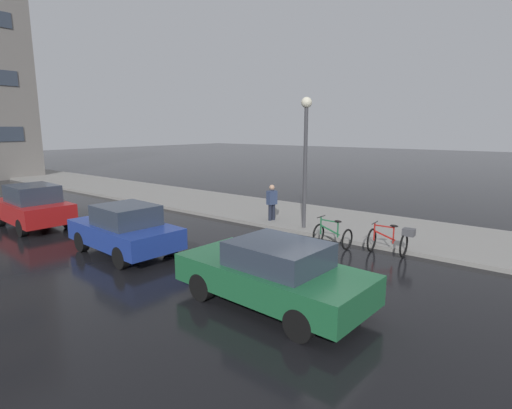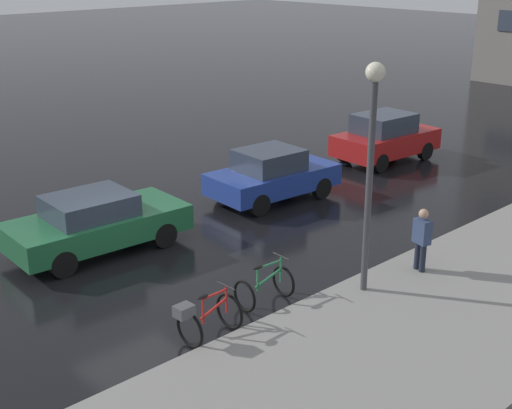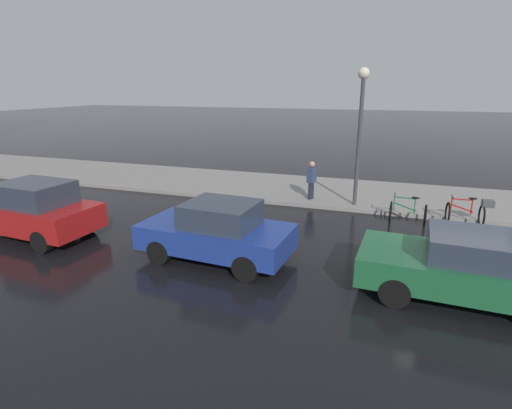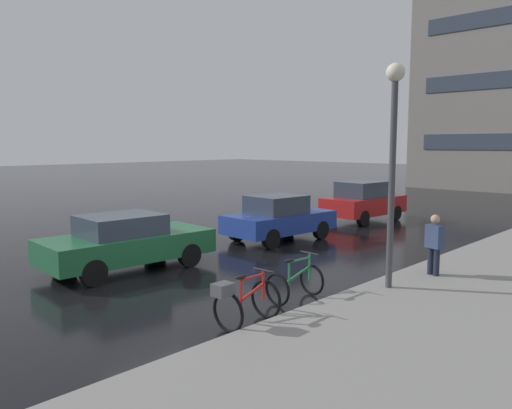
{
  "view_description": "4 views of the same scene",
  "coord_description": "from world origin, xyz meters",
  "px_view_note": "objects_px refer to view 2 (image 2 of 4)",
  "views": [
    {
      "loc": [
        -8.66,
        -4.73,
        3.87
      ],
      "look_at": [
        1.98,
        3.62,
        1.29
      ],
      "focal_mm": 28.0,
      "sensor_mm": 36.0,
      "label": 1
    },
    {
      "loc": [
        12.67,
        -8.15,
        7.01
      ],
      "look_at": [
        1.69,
        2.14,
        1.64
      ],
      "focal_mm": 50.0,
      "sensor_mm": 36.0,
      "label": 2
    },
    {
      "loc": [
        -10.52,
        1.89,
        4.38
      ],
      "look_at": [
        -0.17,
        5.41,
        1.13
      ],
      "focal_mm": 28.0,
      "sensor_mm": 36.0,
      "label": 3
    },
    {
      "loc": [
        9.51,
        -6.79,
        3.29
      ],
      "look_at": [
        0.62,
        2.43,
        1.74
      ],
      "focal_mm": 35.0,
      "sensor_mm": 36.0,
      "label": 4
    }
  ],
  "objects_px": {
    "bicycle_second": "(265,287)",
    "car_red": "(385,138)",
    "car_green": "(96,222)",
    "streetlamp": "(371,146)",
    "bicycle_nearest": "(205,317)",
    "car_blue": "(272,175)",
    "pedestrian": "(422,239)"
  },
  "relations": [
    {
      "from": "bicycle_second",
      "to": "pedestrian",
      "type": "height_order",
      "value": "pedestrian"
    },
    {
      "from": "car_green",
      "to": "car_red",
      "type": "height_order",
      "value": "car_red"
    },
    {
      "from": "bicycle_nearest",
      "to": "car_red",
      "type": "relative_size",
      "value": 0.34
    },
    {
      "from": "bicycle_nearest",
      "to": "streetlamp",
      "type": "height_order",
      "value": "streetlamp"
    },
    {
      "from": "car_red",
      "to": "car_blue",
      "type": "bearing_deg",
      "value": -87.38
    },
    {
      "from": "bicycle_second",
      "to": "streetlamp",
      "type": "xyz_separation_m",
      "value": [
        1.18,
        1.82,
        2.93
      ]
    },
    {
      "from": "bicycle_second",
      "to": "car_red",
      "type": "bearing_deg",
      "value": 114.98
    },
    {
      "from": "car_red",
      "to": "pedestrian",
      "type": "height_order",
      "value": "car_red"
    },
    {
      "from": "car_green",
      "to": "bicycle_second",
      "type": "bearing_deg",
      "value": 12.44
    },
    {
      "from": "bicycle_second",
      "to": "car_red",
      "type": "relative_size",
      "value": 0.3
    },
    {
      "from": "bicycle_second",
      "to": "streetlamp",
      "type": "relative_size",
      "value": 0.23
    },
    {
      "from": "car_red",
      "to": "streetlamp",
      "type": "height_order",
      "value": "streetlamp"
    },
    {
      "from": "bicycle_nearest",
      "to": "bicycle_second",
      "type": "bearing_deg",
      "value": 99.53
    },
    {
      "from": "pedestrian",
      "to": "car_green",
      "type": "bearing_deg",
      "value": -143.86
    },
    {
      "from": "car_green",
      "to": "pedestrian",
      "type": "height_order",
      "value": "pedestrian"
    },
    {
      "from": "bicycle_nearest",
      "to": "car_red",
      "type": "height_order",
      "value": "car_red"
    },
    {
      "from": "bicycle_second",
      "to": "streetlamp",
      "type": "distance_m",
      "value": 3.65
    },
    {
      "from": "streetlamp",
      "to": "bicycle_second",
      "type": "bearing_deg",
      "value": -122.84
    },
    {
      "from": "car_red",
      "to": "pedestrian",
      "type": "bearing_deg",
      "value": -47.99
    },
    {
      "from": "car_red",
      "to": "car_green",
      "type": "bearing_deg",
      "value": -89.65
    },
    {
      "from": "car_blue",
      "to": "streetlamp",
      "type": "height_order",
      "value": "streetlamp"
    },
    {
      "from": "car_green",
      "to": "bicycle_nearest",
      "type": "bearing_deg",
      "value": -8.77
    },
    {
      "from": "bicycle_nearest",
      "to": "bicycle_second",
      "type": "distance_m",
      "value": 1.9
    },
    {
      "from": "bicycle_nearest",
      "to": "car_blue",
      "type": "relative_size",
      "value": 0.33
    },
    {
      "from": "bicycle_second",
      "to": "car_green",
      "type": "relative_size",
      "value": 0.26
    },
    {
      "from": "bicycle_nearest",
      "to": "streetlamp",
      "type": "relative_size",
      "value": 0.27
    },
    {
      "from": "bicycle_nearest",
      "to": "car_green",
      "type": "relative_size",
      "value": 0.3
    },
    {
      "from": "bicycle_second",
      "to": "car_blue",
      "type": "relative_size",
      "value": 0.29
    },
    {
      "from": "car_blue",
      "to": "pedestrian",
      "type": "xyz_separation_m",
      "value": [
        6.09,
        -1.25,
        0.14
      ]
    },
    {
      "from": "bicycle_nearest",
      "to": "bicycle_second",
      "type": "xyz_separation_m",
      "value": [
        -0.31,
        1.87,
        -0.11
      ]
    },
    {
      "from": "car_green",
      "to": "car_red",
      "type": "xyz_separation_m",
      "value": [
        -0.07,
        11.65,
        0.1
      ]
    },
    {
      "from": "car_green",
      "to": "car_blue",
      "type": "distance_m",
      "value": 5.84
    }
  ]
}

